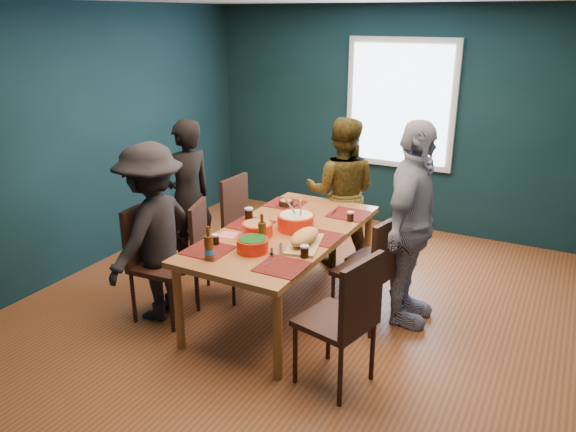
% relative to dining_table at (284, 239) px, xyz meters
% --- Properties ---
extents(room, '(5.01, 5.01, 2.71)m').
position_rel_dining_table_xyz_m(room, '(0.19, 0.43, 0.67)').
color(room, brown).
rests_on(room, ground).
extents(dining_table, '(1.04, 2.06, 0.78)m').
position_rel_dining_table_xyz_m(dining_table, '(0.00, 0.00, 0.00)').
color(dining_table, '#9F652F').
rests_on(dining_table, floor).
extents(chair_left_far, '(0.47, 0.47, 0.97)m').
position_rel_dining_table_xyz_m(chair_left_far, '(-0.85, 0.67, -0.14)').
color(chair_left_far, black).
rests_on(chair_left_far, floor).
extents(chair_left_mid, '(0.53, 0.53, 0.93)m').
position_rel_dining_table_xyz_m(chair_left_mid, '(-0.76, -0.07, -0.16)').
color(chair_left_mid, black).
rests_on(chair_left_mid, floor).
extents(chair_left_near, '(0.50, 0.50, 1.03)m').
position_rel_dining_table_xyz_m(chair_left_near, '(-0.97, -0.61, -0.10)').
color(chair_left_near, black).
rests_on(chair_left_near, floor).
extents(chair_right_far, '(0.45, 0.45, 0.85)m').
position_rel_dining_table_xyz_m(chair_right_far, '(0.71, 0.57, -0.21)').
color(chair_right_far, black).
rests_on(chair_right_far, floor).
extents(chair_right_mid, '(0.54, 0.54, 1.00)m').
position_rel_dining_table_xyz_m(chair_right_mid, '(0.81, 0.12, -0.12)').
color(chair_right_mid, black).
rests_on(chair_right_mid, floor).
extents(chair_right_near, '(0.56, 0.56, 1.04)m').
position_rel_dining_table_xyz_m(chair_right_near, '(0.92, -0.80, -0.10)').
color(chair_right_near, black).
rests_on(chair_right_near, floor).
extents(person_far_left, '(0.54, 0.68, 1.61)m').
position_rel_dining_table_xyz_m(person_far_left, '(-1.28, 0.30, 0.10)').
color(person_far_left, black).
rests_on(person_far_left, floor).
extents(person_back, '(0.91, 0.80, 1.60)m').
position_rel_dining_table_xyz_m(person_back, '(0.04, 1.22, 0.09)').
color(person_back, black).
rests_on(person_back, floor).
extents(person_right, '(0.46, 1.06, 1.79)m').
position_rel_dining_table_xyz_m(person_right, '(1.03, 0.35, 0.19)').
color(person_right, white).
rests_on(person_right, floor).
extents(person_near_left, '(0.61, 1.04, 1.58)m').
position_rel_dining_table_xyz_m(person_near_left, '(-0.97, -0.59, 0.09)').
color(person_near_left, black).
rests_on(person_near_left, floor).
extents(bowl_salad, '(0.27, 0.27, 0.11)m').
position_rel_dining_table_xyz_m(bowl_salad, '(-0.16, -0.20, 0.13)').
color(bowl_salad, red).
rests_on(bowl_salad, dining_table).
extents(bowl_dumpling, '(0.33, 0.33, 0.31)m').
position_rel_dining_table_xyz_m(bowl_dumpling, '(0.07, 0.09, 0.15)').
color(bowl_dumpling, red).
rests_on(bowl_dumpling, dining_table).
extents(bowl_herbs, '(0.26, 0.26, 0.11)m').
position_rel_dining_table_xyz_m(bowl_herbs, '(-0.01, -0.51, 0.13)').
color(bowl_herbs, red).
rests_on(bowl_herbs, dining_table).
extents(cutting_board, '(0.36, 0.62, 0.13)m').
position_rel_dining_table_xyz_m(cutting_board, '(0.30, -0.21, 0.13)').
color(cutting_board, tan).
rests_on(cutting_board, dining_table).
extents(small_bowl, '(0.14, 0.14, 0.06)m').
position_rel_dining_table_xyz_m(small_bowl, '(-0.30, 0.61, 0.11)').
color(small_bowl, black).
rests_on(small_bowl, dining_table).
extents(beer_bottle_a, '(0.07, 0.07, 0.27)m').
position_rel_dining_table_xyz_m(beer_bottle_a, '(-0.22, -0.81, 0.17)').
color(beer_bottle_a, '#4B2B0D').
rests_on(beer_bottle_a, dining_table).
extents(beer_bottle_b, '(0.07, 0.07, 0.27)m').
position_rel_dining_table_xyz_m(beer_bottle_b, '(-0.01, -0.35, 0.18)').
color(beer_bottle_b, '#4B2B0D').
rests_on(beer_bottle_b, dining_table).
extents(cola_glass_a, '(0.07, 0.07, 0.09)m').
position_rel_dining_table_xyz_m(cola_glass_a, '(-0.35, -0.54, 0.12)').
color(cola_glass_a, black).
rests_on(cola_glass_a, dining_table).
extents(cola_glass_b, '(0.07, 0.07, 0.10)m').
position_rel_dining_table_xyz_m(cola_glass_b, '(0.41, -0.42, 0.13)').
color(cola_glass_b, black).
rests_on(cola_glass_b, dining_table).
extents(cola_glass_c, '(0.07, 0.07, 0.09)m').
position_rel_dining_table_xyz_m(cola_glass_c, '(0.42, 0.50, 0.12)').
color(cola_glass_c, black).
rests_on(cola_glass_c, dining_table).
extents(cola_glass_d, '(0.08, 0.08, 0.11)m').
position_rel_dining_table_xyz_m(cola_glass_d, '(-0.43, 0.12, 0.13)').
color(cola_glass_d, black).
rests_on(cola_glass_d, dining_table).
extents(napkin_a, '(0.15, 0.15, 0.00)m').
position_rel_dining_table_xyz_m(napkin_a, '(0.34, 0.01, 0.07)').
color(napkin_a, '#F76870').
rests_on(napkin_a, dining_table).
extents(napkin_b, '(0.18, 0.18, 0.00)m').
position_rel_dining_table_xyz_m(napkin_b, '(-0.37, -0.31, 0.08)').
color(napkin_b, '#F76870').
rests_on(napkin_b, dining_table).
extents(napkin_c, '(0.17, 0.17, 0.00)m').
position_rel_dining_table_xyz_m(napkin_c, '(0.34, -0.74, 0.08)').
color(napkin_c, '#F76870').
rests_on(napkin_c, dining_table).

